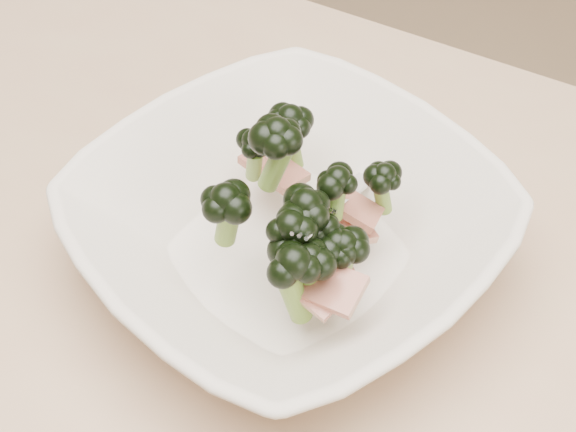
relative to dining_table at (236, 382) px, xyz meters
The scene contains 2 objects.
dining_table is the anchor object (origin of this frame).
broccoli_dish 0.16m from the dining_table, 80.10° to the left, with size 0.39×0.39×0.14m.
Camera 1 is at (0.21, -0.28, 1.25)m, focal length 50.00 mm.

